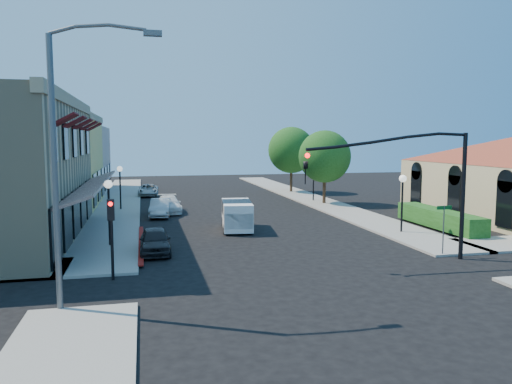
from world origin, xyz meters
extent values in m
plane|color=black|center=(0.00, 0.00, 0.00)|extent=(120.00, 120.00, 0.00)
cube|color=gray|center=(-8.75, 27.00, 0.06)|extent=(3.50, 50.00, 0.12)
cube|color=gray|center=(8.75, 27.00, 0.06)|extent=(3.50, 50.00, 0.12)
cube|color=maroon|center=(-6.90, 8.00, 0.00)|extent=(0.25, 10.00, 0.06)
cube|color=tan|center=(-10.65, 11.00, 7.80)|extent=(0.50, 18.20, 0.60)
cube|color=#561416|center=(-9.60, 11.00, 3.05)|extent=(1.75, 17.00, 0.67)
cube|color=#551113|center=(-9.95, 4.00, 6.55)|extent=(1.02, 1.50, 0.60)
cube|color=#551113|center=(-9.95, 7.40, 6.55)|extent=(1.02, 1.50, 0.60)
cube|color=#551113|center=(-9.95, 10.80, 6.55)|extent=(1.02, 1.50, 0.60)
cube|color=#551113|center=(-9.95, 14.20, 6.55)|extent=(1.02, 1.50, 0.60)
cube|color=#551113|center=(-9.95, 17.60, 6.55)|extent=(1.02, 1.50, 0.60)
cube|color=black|center=(-10.45, 3.50, 1.60)|extent=(0.12, 2.60, 2.60)
cube|color=black|center=(-10.45, 6.90, 1.60)|extent=(0.12, 2.60, 2.60)
cube|color=black|center=(-10.45, 10.30, 1.60)|extent=(0.12, 2.60, 2.60)
cube|color=black|center=(-10.45, 13.70, 1.60)|extent=(0.12, 2.60, 2.60)
cube|color=black|center=(-10.45, 17.10, 1.60)|extent=(0.12, 2.60, 2.60)
cube|color=#E0BE64|center=(-15.50, 26.00, 3.80)|extent=(10.00, 12.00, 7.60)
cube|color=#CCA89A|center=(-15.50, 38.00, 3.50)|extent=(10.00, 12.00, 7.00)
cube|color=black|center=(14.45, 6.50, 1.80)|extent=(0.12, 1.40, 2.80)
cube|color=black|center=(14.45, 11.50, 1.80)|extent=(0.12, 1.40, 2.80)
cube|color=black|center=(14.45, 16.50, 1.80)|extent=(0.12, 1.40, 2.80)
cube|color=#1C4A15|center=(11.70, 9.00, 0.00)|extent=(1.40, 8.00, 1.10)
cylinder|color=black|center=(8.80, 22.00, 1.05)|extent=(0.28, 0.28, 2.10)
sphere|color=#1C4A15|center=(8.80, 22.00, 4.20)|extent=(4.56, 4.56, 4.56)
cylinder|color=black|center=(8.80, 32.00, 1.14)|extent=(0.28, 0.28, 2.27)
sphere|color=#1C4A15|center=(8.80, 32.00, 4.55)|extent=(4.94, 4.94, 4.94)
cylinder|color=black|center=(8.00, 1.50, 3.00)|extent=(0.20, 0.20, 6.00)
cylinder|color=black|center=(4.10, 1.50, 5.60)|extent=(7.80, 0.14, 0.14)
imported|color=black|center=(0.20, 1.50, 4.70)|extent=(0.20, 0.16, 1.00)
sphere|color=#FF0C0C|center=(0.20, 1.32, 5.00)|extent=(0.22, 0.22, 0.22)
cylinder|color=black|center=(-8.00, 1.50, 1.50)|extent=(0.12, 0.12, 3.00)
cube|color=black|center=(-8.00, 1.35, 2.90)|extent=(0.28, 0.22, 0.85)
sphere|color=#FF0C0C|center=(-8.00, 1.23, 3.15)|extent=(0.18, 0.18, 0.18)
cylinder|color=#595B5E|center=(-9.50, -2.00, 4.50)|extent=(0.20, 0.20, 9.00)
cylinder|color=#595B5E|center=(-8.00, -2.00, 9.25)|extent=(3.00, 0.12, 0.12)
cube|color=#595B5E|center=(-6.30, -2.00, 9.15)|extent=(0.60, 0.25, 0.18)
cylinder|color=#595B5E|center=(7.50, 2.20, 1.25)|extent=(0.06, 0.06, 2.50)
cube|color=#0C591E|center=(7.50, 2.20, 2.40)|extent=(0.80, 0.04, 0.18)
cylinder|color=black|center=(-8.50, 8.00, 1.60)|extent=(0.12, 0.12, 3.20)
sphere|color=white|center=(-8.50, 8.00, 3.35)|extent=(0.44, 0.44, 0.44)
cylinder|color=black|center=(-8.50, 22.00, 1.60)|extent=(0.12, 0.12, 3.20)
sphere|color=white|center=(-8.50, 22.00, 3.35)|extent=(0.44, 0.44, 0.44)
cylinder|color=black|center=(8.50, 8.00, 1.60)|extent=(0.12, 0.12, 3.20)
sphere|color=white|center=(8.50, 8.00, 3.35)|extent=(0.44, 0.44, 0.44)
cylinder|color=black|center=(8.50, 24.00, 1.60)|extent=(0.12, 0.12, 3.20)
sphere|color=white|center=(8.50, 24.00, 3.35)|extent=(0.44, 0.44, 0.44)
cube|color=white|center=(-1.00, 11.41, 0.97)|extent=(2.25, 4.25, 1.66)
cube|color=white|center=(-1.22, 9.67, 0.88)|extent=(1.76, 0.76, 0.92)
cube|color=black|center=(-1.18, 9.99, 1.34)|extent=(1.57, 0.29, 0.83)
cube|color=black|center=(-0.97, 11.68, 1.38)|extent=(2.06, 2.60, 0.83)
cylinder|color=black|center=(-1.95, 10.13, 0.30)|extent=(0.30, 0.63, 0.61)
cylinder|color=black|center=(-1.61, 12.88, 0.30)|extent=(0.30, 0.63, 0.61)
cylinder|color=black|center=(-0.39, 9.94, 0.30)|extent=(0.30, 0.63, 0.61)
cylinder|color=black|center=(-0.05, 12.68, 0.30)|extent=(0.30, 0.63, 0.61)
imported|color=black|center=(-6.20, 6.00, 0.64)|extent=(1.54, 3.75, 1.27)
imported|color=#B7BCBD|center=(-5.51, 17.99, 0.66)|extent=(1.82, 4.12, 1.31)
imported|color=white|center=(-4.80, 20.00, 0.64)|extent=(1.89, 4.46, 1.28)
imported|color=#A4A7A9|center=(-6.20, 32.00, 0.59)|extent=(2.11, 4.29, 1.17)
camera|label=1|loc=(-6.73, -19.10, 5.70)|focal=35.00mm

